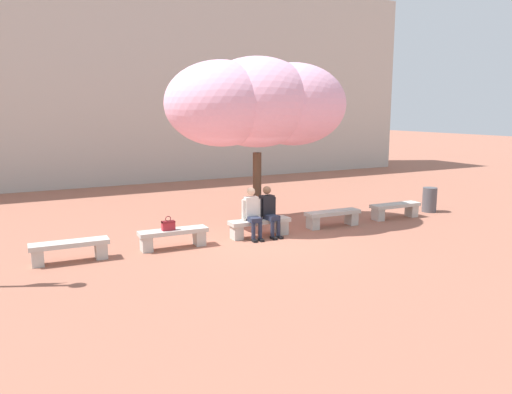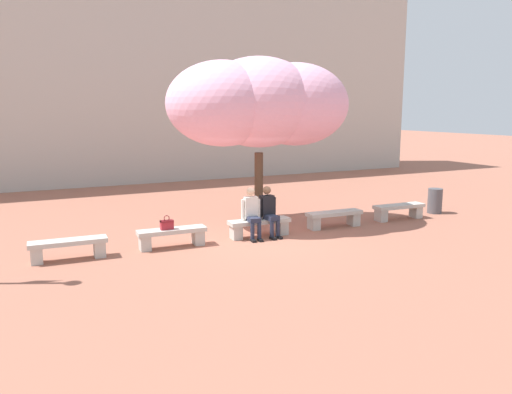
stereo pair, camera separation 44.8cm
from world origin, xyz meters
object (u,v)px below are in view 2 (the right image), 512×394
stone_bench_center (259,225)px  trash_bin (435,201)px  person_seated_right (269,209)px  stone_bench_near_west (172,235)px  handbag (167,224)px  stone_bench_near_east (334,217)px  cherry_tree_main (258,104)px  stone_bench_west_end (68,247)px  stone_bench_east_end (399,210)px  person_seated_left (252,211)px

stone_bench_center → trash_bin: trash_bin is taller
stone_bench_center → person_seated_right: bearing=-12.7°
stone_bench_near_west → handbag: 0.31m
stone_bench_near_east → handbag: bearing=-179.7°
person_seated_right → stone_bench_near_west: bearing=178.8°
cherry_tree_main → trash_bin: bearing=-10.9°
person_seated_right → stone_bench_west_end: bearing=179.4°
stone_bench_center → stone_bench_east_end: same height
stone_bench_near_east → trash_bin: size_ratio=2.10×
stone_bench_near_east → person_seated_left: (-2.55, -0.05, 0.40)m
person_seated_left → handbag: size_ratio=3.81×
person_seated_left → person_seated_right: 0.48m
person_seated_left → cherry_tree_main: (0.84, 1.38, 2.68)m
person_seated_right → handbag: 2.67m
stone_bench_west_end → stone_bench_center: (4.62, -0.00, 0.00)m
stone_bench_near_west → stone_bench_center: 2.31m
stone_bench_east_end → trash_bin: trash_bin is taller
person_seated_right → trash_bin: (6.03, 0.28, -0.31)m
stone_bench_center → stone_bench_near_east: (2.31, 0.00, 0.00)m
stone_bench_center → stone_bench_east_end: size_ratio=1.00×
cherry_tree_main → trash_bin: size_ratio=6.51×
stone_bench_west_end → cherry_tree_main: 6.20m
stone_bench_west_end → stone_bench_east_end: (9.23, -0.00, 0.00)m
handbag → cherry_tree_main: 4.34m
trash_bin → person_seated_left: bearing=-177.5°
person_seated_right → handbag: size_ratio=3.81×
stone_bench_west_end → trash_bin: size_ratio=2.10×
trash_bin → stone_bench_west_end: bearing=-178.8°
stone_bench_near_east → stone_bench_east_end: same height
stone_bench_near_east → person_seated_right: 2.11m
stone_bench_center → person_seated_left: person_seated_left is taller
stone_bench_near_west → trash_bin: trash_bin is taller
stone_bench_near_west → person_seated_left: 2.11m
person_seated_right → stone_bench_east_end: bearing=0.7°
person_seated_left → stone_bench_west_end: bearing=179.3°
stone_bench_near_west → person_seated_left: size_ratio=1.27×
stone_bench_near_west → stone_bench_center: (2.31, 0.00, 0.00)m
stone_bench_east_end → person_seated_right: 4.40m
cherry_tree_main → stone_bench_near_east: bearing=-37.7°
cherry_tree_main → stone_bench_near_west: bearing=-155.5°
stone_bench_east_end → handbag: size_ratio=4.83×
stone_bench_west_end → stone_bench_near_east: 6.92m
stone_bench_near_east → cherry_tree_main: bearing=142.3°
stone_bench_east_end → handbag: 7.05m
person_seated_right → trash_bin: person_seated_right is taller
stone_bench_near_east → handbag: 4.75m
stone_bench_east_end → trash_bin: size_ratio=2.10×
stone_bench_west_end → cherry_tree_main: bearing=14.3°
stone_bench_east_end → handbag: bearing=-179.8°
person_seated_left → stone_bench_near_east: bearing=1.2°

